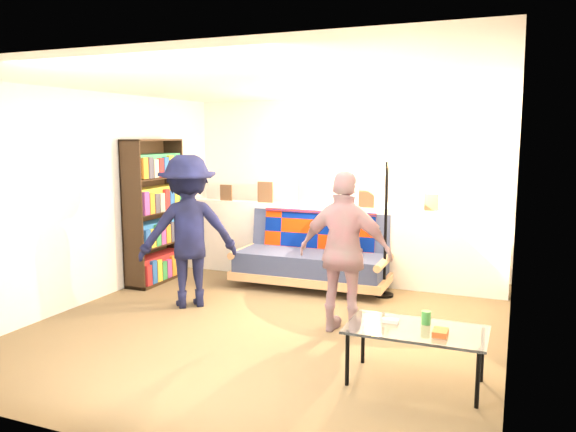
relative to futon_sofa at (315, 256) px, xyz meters
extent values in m
plane|color=brown|center=(0.08, -1.48, -0.39)|extent=(5.00, 5.00, 0.00)
cube|color=silver|center=(0.08, 1.02, 0.81)|extent=(4.50, 0.10, 2.40)
cube|color=silver|center=(-2.17, -1.48, 0.81)|extent=(0.10, 5.00, 2.40)
cube|color=silver|center=(2.33, -1.48, 0.81)|extent=(0.10, 5.00, 2.40)
cube|color=white|center=(0.08, -1.48, 2.01)|extent=(4.50, 5.00, 0.10)
cube|color=silver|center=(0.08, 0.32, 0.11)|extent=(4.45, 0.15, 1.00)
cube|color=brown|center=(-1.42, 0.30, 0.72)|extent=(0.18, 0.02, 0.22)
cube|color=brown|center=(-0.82, 0.30, 0.75)|extent=(0.22, 0.02, 0.28)
cube|color=beige|center=(-0.12, 0.30, 0.84)|extent=(0.45, 0.02, 0.45)
cube|color=brown|center=(0.58, 0.30, 0.74)|extent=(0.20, 0.02, 0.26)
cube|color=brown|center=(1.38, 0.30, 0.71)|extent=(0.16, 0.02, 0.20)
cube|color=tan|center=(-0.02, -0.07, -0.24)|extent=(1.97, 0.90, 0.10)
cube|color=#333C5B|center=(-0.02, -0.12, -0.06)|extent=(1.86, 0.75, 0.25)
cube|color=#333C5B|center=(-0.02, 0.27, 0.25)|extent=(1.85, 0.27, 0.58)
cylinder|color=tan|center=(-0.94, -0.08, 0.02)|extent=(0.11, 0.87, 0.09)
cylinder|color=tan|center=(0.91, -0.05, 0.02)|extent=(0.11, 0.87, 0.09)
cube|color=navy|center=(-0.02, 0.19, 0.25)|extent=(1.49, 0.13, 0.53)
cube|color=navy|center=(-0.02, 0.32, 0.53)|extent=(1.49, 0.28, 0.03)
sphere|color=orange|center=(0.45, -0.11, 0.22)|extent=(0.31, 0.31, 0.31)
cube|color=black|center=(-2.15, -0.58, 0.54)|extent=(0.02, 0.93, 1.85)
cube|color=black|center=(-2.00, -1.03, 0.54)|extent=(0.31, 0.02, 1.85)
cube|color=black|center=(-2.00, -0.13, 0.54)|extent=(0.31, 0.02, 1.85)
cube|color=black|center=(-2.00, -0.58, 1.45)|extent=(0.31, 0.93, 0.02)
cube|color=black|center=(-2.00, -0.58, -0.37)|extent=(0.31, 0.93, 0.04)
cube|color=black|center=(-2.00, -0.58, 0.10)|extent=(0.31, 0.89, 0.02)
cube|color=black|center=(-2.00, -0.58, 0.54)|extent=(0.31, 0.89, 0.02)
cube|color=black|center=(-2.00, -0.58, 0.97)|extent=(0.31, 0.89, 0.02)
cube|color=#AD2322|center=(-1.98, -0.58, -0.18)|extent=(0.23, 0.86, 0.31)
cube|color=#2969B1|center=(-1.98, -0.58, 0.27)|extent=(0.23, 0.86, 0.29)
cube|color=gold|center=(-1.98, -0.58, 0.70)|extent=(0.23, 0.86, 0.31)
cube|color=#37985D|center=(-1.98, -0.58, 1.13)|extent=(0.23, 0.86, 0.29)
cylinder|color=black|center=(1.20, -2.61, -0.18)|extent=(0.03, 0.03, 0.42)
cylinder|color=black|center=(2.15, -2.61, -0.18)|extent=(0.03, 0.03, 0.42)
cylinder|color=black|center=(1.20, -2.15, -0.18)|extent=(0.03, 0.03, 0.42)
cylinder|color=black|center=(2.15, -2.15, -0.18)|extent=(0.03, 0.03, 0.42)
cube|color=silver|center=(1.67, -2.38, 0.04)|extent=(1.06, 0.58, 0.02)
cube|color=silver|center=(1.46, -2.33, 0.07)|extent=(0.13, 0.05, 0.03)
cube|color=#E55C28|center=(1.86, -2.46, 0.07)|extent=(0.11, 0.15, 0.04)
cylinder|color=green|center=(1.72, -2.25, 0.11)|extent=(0.07, 0.07, 0.11)
cylinder|color=black|center=(0.92, -0.12, -0.38)|extent=(0.26, 0.26, 0.03)
cylinder|color=black|center=(0.92, -0.12, 0.41)|extent=(0.04, 0.04, 1.60)
sphere|color=#FFC672|center=(0.82, -0.06, 1.07)|extent=(0.13, 0.13, 0.13)
sphere|color=#FFC672|center=(1.05, -0.17, 1.14)|extent=(0.13, 0.13, 0.13)
sphere|color=#FFC672|center=(0.96, -0.01, 1.21)|extent=(0.13, 0.13, 0.13)
imported|color=black|center=(-1.03, -1.30, 0.46)|extent=(1.24, 1.18, 1.69)
imported|color=pink|center=(0.83, -1.47, 0.40)|extent=(0.93, 0.41, 1.57)
camera|label=1|loc=(2.33, -6.56, 1.52)|focal=35.00mm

